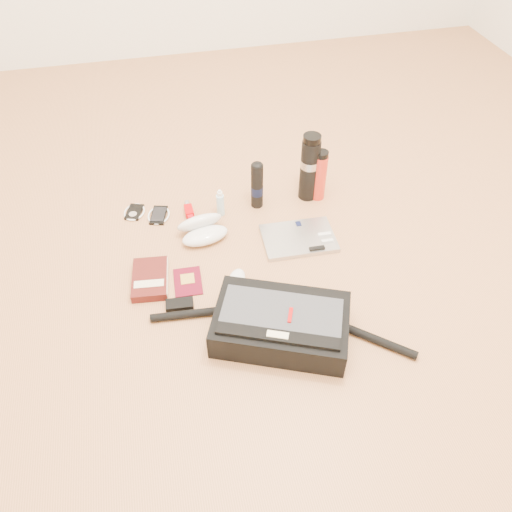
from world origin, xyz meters
name	(u,v)px	position (x,y,z in m)	size (l,w,h in m)	color
ground	(259,279)	(0.00, 0.00, 0.00)	(4.00, 4.00, 0.00)	#B4794B
messenger_bag	(280,324)	(0.01, -0.25, 0.06)	(0.82, 0.43, 0.12)	black
laptop	(299,238)	(0.20, 0.17, 0.01)	(0.29, 0.21, 0.03)	#AAAAAC
book	(150,279)	(-0.38, 0.08, 0.02)	(0.15, 0.20, 0.04)	#42110E
passport	(188,281)	(-0.25, 0.04, 0.00)	(0.11, 0.14, 0.01)	#500616
mouse	(237,279)	(-0.08, 0.00, 0.02)	(0.09, 0.11, 0.03)	silver
sunglasses_case	(202,229)	(-0.16, 0.27, 0.04)	(0.21, 0.19, 0.11)	silver
ipod	(134,212)	(-0.42, 0.48, 0.01)	(0.11, 0.11, 0.01)	black
phone	(159,215)	(-0.32, 0.44, 0.01)	(0.11, 0.13, 0.01)	black
inhaler	(189,211)	(-0.20, 0.43, 0.02)	(0.03, 0.11, 0.03)	#B90106
spray_bottle	(220,204)	(-0.07, 0.39, 0.05)	(0.04, 0.04, 0.12)	#AAD6EA
aerosol_can	(257,185)	(0.09, 0.41, 0.11)	(0.07, 0.07, 0.22)	black
thermos_black	(310,167)	(0.32, 0.42, 0.15)	(0.09, 0.09, 0.30)	black
thermos_red	(319,175)	(0.36, 0.41, 0.11)	(0.07, 0.07, 0.23)	red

